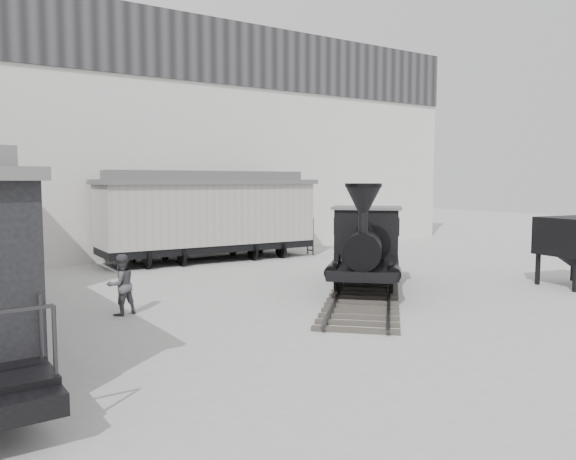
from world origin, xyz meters
TOP-DOWN VIEW (x-y plane):
  - ground at (0.00, 0.00)m, footprint 90.00×90.00m
  - north_wall at (0.00, 14.98)m, footprint 34.00×2.51m
  - locomotive at (2.10, 3.06)m, footprint 7.96×8.16m
  - boxcar at (0.80, 11.89)m, footprint 9.61×3.28m
  - visitor_a at (-7.86, 3.67)m, footprint 0.70×0.47m
  - visitor_b at (-5.44, 3.99)m, footprint 0.89×0.76m
  - coal_hopper at (8.27, -0.24)m, footprint 2.32×2.00m

SIDE VIEW (x-z plane):
  - ground at x=0.00m, z-range 0.00..0.00m
  - visitor_b at x=-5.44m, z-range 0.00..1.59m
  - visitor_a at x=-7.86m, z-range 0.00..1.89m
  - locomotive at x=2.10m, z-range -0.43..2.88m
  - coal_hopper at x=8.27m, z-range 0.35..2.63m
  - boxcar at x=0.80m, z-range 0.09..3.99m
  - north_wall at x=0.00m, z-range 0.05..11.05m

